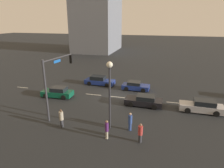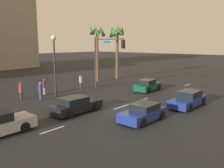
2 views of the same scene
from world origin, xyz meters
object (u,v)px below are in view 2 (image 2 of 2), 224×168
(car_1, at_px, (76,105))
(car_2, at_px, (148,86))
(pedestrian_2, at_px, (21,91))
(car_5, at_px, (188,99))
(pedestrian_3, at_px, (44,86))
(palm_tree_0, at_px, (97,38))
(palm_tree_1, at_px, (117,39))
(pedestrian_0, at_px, (41,91))
(traffic_signal, at_px, (104,54))
(streetlamp, at_px, (54,54))
(car_3, at_px, (143,113))
(pedestrian_1, at_px, (81,81))

(car_1, relative_size, car_2, 1.07)
(car_2, distance_m, pedestrian_2, 14.06)
(car_5, distance_m, pedestrian_2, 16.17)
(pedestrian_3, distance_m, palm_tree_0, 11.83)
(palm_tree_1, bearing_deg, pedestrian_0, -169.03)
(traffic_signal, distance_m, streetlamp, 6.34)
(car_2, xyz_separation_m, car_5, (-3.64, -6.44, 0.01))
(car_3, distance_m, car_5, 5.96)
(car_5, bearing_deg, pedestrian_0, 120.25)
(car_3, relative_size, pedestrian_2, 2.27)
(streetlamp, distance_m, pedestrian_2, 4.95)
(pedestrian_0, bearing_deg, car_3, -83.68)
(car_5, relative_size, pedestrian_0, 2.64)
(car_5, bearing_deg, pedestrian_2, 120.82)
(palm_tree_1, bearing_deg, car_5, -119.79)
(car_1, height_order, car_3, car_1)
(car_1, relative_size, car_5, 0.95)
(palm_tree_1, bearing_deg, car_2, -120.01)
(car_1, relative_size, palm_tree_1, 0.52)
(streetlamp, bearing_deg, pedestrian_1, 12.60)
(car_3, bearing_deg, traffic_signal, 55.50)
(palm_tree_0, distance_m, palm_tree_1, 3.90)
(car_1, distance_m, palm_tree_1, 19.65)
(car_1, height_order, pedestrian_0, pedestrian_0)
(car_2, xyz_separation_m, streetlamp, (-8.86, 5.90, 3.84))
(car_3, bearing_deg, palm_tree_1, 44.40)
(car_2, height_order, pedestrian_0, pedestrian_0)
(car_5, height_order, pedestrian_0, pedestrian_0)
(car_2, distance_m, car_5, 7.40)
(traffic_signal, bearing_deg, pedestrian_1, 124.89)
(car_3, relative_size, car_5, 0.85)
(car_5, bearing_deg, pedestrian_1, 93.13)
(traffic_signal, distance_m, palm_tree_0, 6.71)
(car_3, relative_size, streetlamp, 0.62)
(pedestrian_2, distance_m, palm_tree_1, 17.92)
(car_1, relative_size, pedestrian_2, 2.54)
(pedestrian_0, relative_size, palm_tree_1, 0.21)
(car_3, bearing_deg, car_2, 29.90)
(car_2, relative_size, traffic_signal, 0.65)
(car_1, relative_size, streetlamp, 0.69)
(pedestrian_1, xyz_separation_m, palm_tree_0, (5.64, 2.60, 5.39))
(pedestrian_0, xyz_separation_m, pedestrian_3, (1.68, 1.88, 0.01))
(car_1, height_order, car_5, car_5)
(car_5, relative_size, palm_tree_1, 0.55)
(pedestrian_0, bearing_deg, pedestrian_3, 48.30)
(pedestrian_2, xyz_separation_m, palm_tree_1, (17.04, 1.42, 5.37))
(car_2, height_order, car_3, car_2)
(traffic_signal, height_order, palm_tree_1, palm_tree_1)
(pedestrian_0, bearing_deg, car_1, -95.81)
(streetlamp, bearing_deg, car_5, -67.08)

